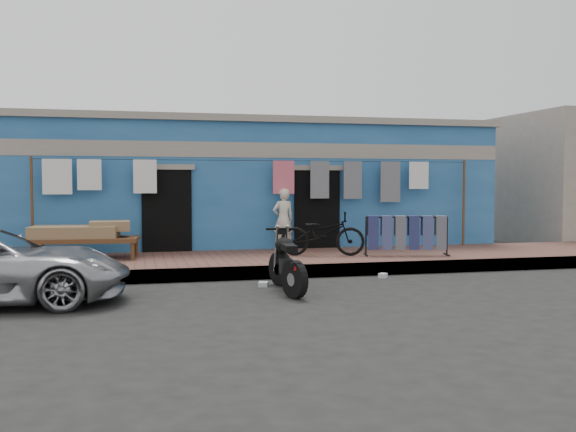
% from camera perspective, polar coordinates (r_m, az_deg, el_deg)
% --- Properties ---
extents(ground, '(80.00, 80.00, 0.00)m').
position_cam_1_polar(ground, '(10.66, 2.53, -6.74)').
color(ground, black).
rests_on(ground, ground).
extents(sidewalk, '(28.00, 3.00, 0.25)m').
position_cam_1_polar(sidewalk, '(13.52, -0.99, -4.13)').
color(sidewalk, brown).
rests_on(sidewalk, ground).
extents(curb, '(28.00, 0.10, 0.25)m').
position_cam_1_polar(curb, '(12.12, 0.50, -4.95)').
color(curb, gray).
rests_on(curb, ground).
extents(building, '(12.20, 5.20, 3.36)m').
position_cam_1_polar(building, '(17.33, -3.86, 2.61)').
color(building, '#25578F').
rests_on(building, ground).
extents(clothesline, '(10.06, 0.06, 2.10)m').
position_cam_1_polar(clothesline, '(14.63, -2.09, 2.97)').
color(clothesline, brown).
rests_on(clothesline, sidewalk).
extents(seated_person, '(0.57, 0.44, 1.41)m').
position_cam_1_polar(seated_person, '(14.70, -0.43, -0.30)').
color(seated_person, beige).
rests_on(seated_person, sidewalk).
extents(bicycle, '(1.87, 1.08, 1.14)m').
position_cam_1_polar(bicycle, '(13.60, 3.08, -1.14)').
color(bicycle, black).
rests_on(bicycle, sidewalk).
extents(motorcycle, '(0.72, 1.64, 1.03)m').
position_cam_1_polar(motorcycle, '(10.57, -0.09, -4.00)').
color(motorcycle, black).
rests_on(motorcycle, ground).
extents(charpoy, '(2.36, 1.44, 0.73)m').
position_cam_1_polar(charpoy, '(13.68, -17.48, -2.12)').
color(charpoy, brown).
rests_on(charpoy, sidewalk).
extents(jeans_rack, '(1.98, 1.15, 0.87)m').
position_cam_1_polar(jeans_rack, '(13.86, 10.49, -1.67)').
color(jeans_rack, black).
rests_on(jeans_rack, sidewalk).
extents(litter_a, '(0.25, 0.24, 0.09)m').
position_cam_1_polar(litter_a, '(11.71, -0.38, -5.64)').
color(litter_a, silver).
rests_on(litter_a, ground).
extents(litter_b, '(0.21, 0.21, 0.09)m').
position_cam_1_polar(litter_b, '(12.29, 8.43, -5.26)').
color(litter_b, silver).
rests_on(litter_b, ground).
extents(litter_c, '(0.21, 0.24, 0.08)m').
position_cam_1_polar(litter_c, '(11.18, -2.20, -6.08)').
color(litter_c, silver).
rests_on(litter_c, ground).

